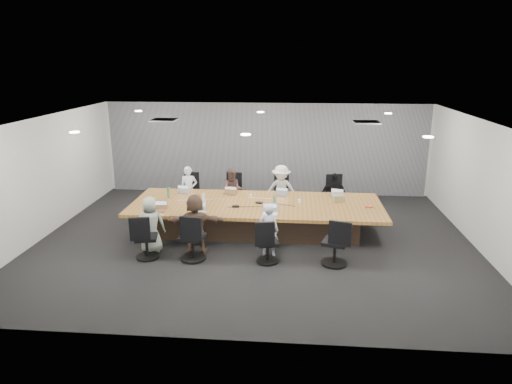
# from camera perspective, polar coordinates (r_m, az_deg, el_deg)

# --- Properties ---
(floor) EXTENTS (10.00, 8.00, 0.00)m
(floor) POSITION_cam_1_polar(r_m,az_deg,el_deg) (10.75, -0.18, -5.98)
(floor) COLOR black
(floor) RESTS_ON ground
(ceiling) EXTENTS (10.00, 8.00, 0.00)m
(ceiling) POSITION_cam_1_polar(r_m,az_deg,el_deg) (10.03, -0.19, 8.99)
(ceiling) COLOR white
(ceiling) RESTS_ON wall_back
(wall_back) EXTENTS (10.00, 0.00, 2.80)m
(wall_back) POSITION_cam_1_polar(r_m,az_deg,el_deg) (14.20, 1.23, 5.43)
(wall_back) COLOR beige
(wall_back) RESTS_ON ground
(wall_front) EXTENTS (10.00, 0.00, 2.80)m
(wall_front) POSITION_cam_1_polar(r_m,az_deg,el_deg) (6.55, -3.27, -7.85)
(wall_front) COLOR beige
(wall_front) RESTS_ON ground
(wall_left) EXTENTS (0.00, 8.00, 2.80)m
(wall_left) POSITION_cam_1_polar(r_m,az_deg,el_deg) (11.83, -25.10, 1.66)
(wall_left) COLOR beige
(wall_left) RESTS_ON ground
(wall_right) EXTENTS (0.00, 8.00, 2.80)m
(wall_right) POSITION_cam_1_polar(r_m,az_deg,el_deg) (11.07, 26.56, 0.55)
(wall_right) COLOR beige
(wall_right) RESTS_ON ground
(curtain) EXTENTS (9.80, 0.04, 2.80)m
(curtain) POSITION_cam_1_polar(r_m,az_deg,el_deg) (14.12, 1.21, 5.37)
(curtain) COLOR gray
(curtain) RESTS_ON ground
(conference_table) EXTENTS (6.00, 2.20, 0.74)m
(conference_table) POSITION_cam_1_polar(r_m,az_deg,el_deg) (11.08, 0.04, -3.08)
(conference_table) COLOR #433124
(conference_table) RESTS_ON ground
(chair_0) EXTENTS (0.64, 0.64, 0.81)m
(chair_0) POSITION_cam_1_polar(r_m,az_deg,el_deg) (12.97, -8.00, -0.31)
(chair_0) COLOR black
(chair_0) RESTS_ON ground
(chair_1) EXTENTS (0.67, 0.67, 0.84)m
(chair_1) POSITION_cam_1_polar(r_m,az_deg,el_deg) (12.76, -2.62, -0.38)
(chair_1) COLOR black
(chair_1) RESTS_ON ground
(chair_2) EXTENTS (0.54, 0.54, 0.76)m
(chair_2) POSITION_cam_1_polar(r_m,az_deg,el_deg) (12.67, 3.18, -0.70)
(chair_2) COLOR black
(chair_2) RESTS_ON ground
(chair_3) EXTENTS (0.69, 0.69, 0.85)m
(chair_3) POSITION_cam_1_polar(r_m,az_deg,el_deg) (12.70, 9.50, -0.65)
(chair_3) COLOR black
(chair_3) RESTS_ON ground
(chair_4) EXTENTS (0.62, 0.62, 0.77)m
(chair_4) POSITION_cam_1_polar(r_m,az_deg,el_deg) (9.94, -13.54, -5.96)
(chair_4) COLOR black
(chair_4) RESTS_ON ground
(chair_5) EXTENTS (0.64, 0.64, 0.85)m
(chair_5) POSITION_cam_1_polar(r_m,az_deg,el_deg) (9.67, -7.95, -6.06)
(chair_5) COLOR black
(chair_5) RESTS_ON ground
(chair_6) EXTENTS (0.58, 0.58, 0.73)m
(chair_6) POSITION_cam_1_polar(r_m,az_deg,el_deg) (9.48, 1.46, -6.74)
(chair_6) COLOR black
(chair_6) RESTS_ON ground
(chair_7) EXTENTS (0.70, 0.70, 0.83)m
(chair_7) POSITION_cam_1_polar(r_m,az_deg,el_deg) (9.49, 9.83, -6.64)
(chair_7) COLOR black
(chair_7) RESTS_ON ground
(person_0) EXTENTS (0.50, 0.36, 1.28)m
(person_0) POSITION_cam_1_polar(r_m,az_deg,el_deg) (12.58, -8.39, 0.27)
(person_0) COLOR silver
(person_0) RESTS_ON ground
(laptop_0) EXTENTS (0.34, 0.26, 0.02)m
(laptop_0) POSITION_cam_1_polar(r_m,az_deg,el_deg) (12.04, -9.00, 0.04)
(laptop_0) COLOR #B2B2B7
(laptop_0) RESTS_ON conference_table
(person_1) EXTENTS (0.70, 0.59, 1.26)m
(person_1) POSITION_cam_1_polar(r_m,az_deg,el_deg) (12.36, -2.84, 0.09)
(person_1) COLOR #503A36
(person_1) RESTS_ON ground
(laptop_1) EXTENTS (0.36, 0.28, 0.02)m
(laptop_1) POSITION_cam_1_polar(r_m,az_deg,el_deg) (11.81, -3.20, -0.10)
(laptop_1) COLOR #8C6647
(laptop_1) RESTS_ON conference_table
(person_2) EXTENTS (0.95, 0.62, 1.37)m
(person_2) POSITION_cam_1_polar(r_m,az_deg,el_deg) (12.25, 3.15, 0.20)
(person_2) COLOR silver
(person_2) RESTS_ON ground
(laptop_2) EXTENTS (0.35, 0.28, 0.02)m
(laptop_2) POSITION_cam_1_polar(r_m,az_deg,el_deg) (11.70, 3.07, -0.25)
(laptop_2) COLOR #B2B2B7
(laptop_2) RESTS_ON conference_table
(person_3) EXTENTS (0.72, 0.36, 1.19)m
(person_3) POSITION_cam_1_polar(r_m,az_deg,el_deg) (12.31, 9.66, -0.35)
(person_3) COLOR black
(person_3) RESTS_ON ground
(laptop_3) EXTENTS (0.33, 0.25, 0.02)m
(laptop_3) POSITION_cam_1_polar(r_m,az_deg,el_deg) (11.75, 9.90, -0.41)
(laptop_3) COLOR #B2B2B7
(laptop_3) RESTS_ON conference_table
(person_4) EXTENTS (0.68, 0.51, 1.25)m
(person_4) POSITION_cam_1_polar(r_m,az_deg,el_deg) (10.17, -13.02, -3.99)
(person_4) COLOR #98A795
(person_4) RESTS_ON ground
(laptop_4) EXTENTS (0.34, 0.27, 0.02)m
(laptop_4) POSITION_cam_1_polar(r_m,az_deg,el_deg) (10.62, -12.18, -2.34)
(laptop_4) COLOR #8C6647
(laptop_4) RESTS_ON conference_table
(person_5) EXTENTS (1.28, 0.54, 1.34)m
(person_5) POSITION_cam_1_polar(r_m,az_deg,el_deg) (9.90, -7.57, -3.98)
(person_5) COLOR brown
(person_5) RESTS_ON ground
(laptop_5) EXTENTS (0.33, 0.26, 0.02)m
(laptop_5) POSITION_cam_1_polar(r_m,az_deg,el_deg) (10.38, -6.95, -2.52)
(laptop_5) COLOR #B2B2B7
(laptop_5) RESTS_ON conference_table
(person_6) EXTENTS (0.45, 0.33, 1.16)m
(person_6) POSITION_cam_1_polar(r_m,az_deg,el_deg) (9.73, 1.60, -4.79)
(person_6) COLOR silver
(person_6) RESTS_ON ground
(laptop_6) EXTENTS (0.35, 0.25, 0.02)m
(laptop_6) POSITION_cam_1_polar(r_m,az_deg,el_deg) (10.18, 1.78, -2.78)
(laptop_6) COLOR #B2B2B7
(laptop_6) RESTS_ON conference_table
(bottle_green_left) EXTENTS (0.10, 0.10, 0.27)m
(bottle_green_left) POSITION_cam_1_polar(r_m,az_deg,el_deg) (11.57, -10.88, -0.07)
(bottle_green_left) COLOR #3B7A50
(bottle_green_left) RESTS_ON conference_table
(bottle_green_right) EXTENTS (0.08, 0.08, 0.24)m
(bottle_green_right) POSITION_cam_1_polar(r_m,az_deg,el_deg) (10.75, 2.33, -1.13)
(bottle_green_right) COLOR #3B7A50
(bottle_green_right) RESTS_ON conference_table
(bottle_clear) EXTENTS (0.07, 0.07, 0.23)m
(bottle_clear) POSITION_cam_1_polar(r_m,az_deg,el_deg) (11.04, -6.56, -0.77)
(bottle_clear) COLOR silver
(bottle_clear) RESTS_ON conference_table
(cup_white_far) EXTENTS (0.10, 0.10, 0.10)m
(cup_white_far) POSITION_cam_1_polar(r_m,az_deg,el_deg) (11.32, -0.69, -0.57)
(cup_white_far) COLOR white
(cup_white_far) RESTS_ON conference_table
(cup_white_near) EXTENTS (0.10, 0.10, 0.10)m
(cup_white_near) POSITION_cam_1_polar(r_m,az_deg,el_deg) (11.01, 5.44, -1.15)
(cup_white_near) COLOR white
(cup_white_near) RESTS_ON conference_table
(mug_brown) EXTENTS (0.10, 0.10, 0.12)m
(mug_brown) POSITION_cam_1_polar(r_m,az_deg,el_deg) (11.22, -13.70, -1.17)
(mug_brown) COLOR brown
(mug_brown) RESTS_ON conference_table
(mic_left) EXTENTS (0.17, 0.12, 0.03)m
(mic_left) POSITION_cam_1_polar(r_m,az_deg,el_deg) (10.70, -2.56, -1.80)
(mic_left) COLOR black
(mic_left) RESTS_ON conference_table
(mic_right) EXTENTS (0.17, 0.14, 0.03)m
(mic_right) POSITION_cam_1_polar(r_m,az_deg,el_deg) (10.96, 0.38, -1.35)
(mic_right) COLOR black
(mic_right) RESTS_ON conference_table
(stapler) EXTENTS (0.16, 0.06, 0.06)m
(stapler) POSITION_cam_1_polar(r_m,az_deg,el_deg) (10.69, 1.46, -1.72)
(stapler) COLOR black
(stapler) RESTS_ON conference_table
(canvas_bag) EXTENTS (0.33, 0.25, 0.16)m
(canvas_bag) POSITION_cam_1_polar(r_m,az_deg,el_deg) (11.27, 10.27, -0.78)
(canvas_bag) COLOR #91835B
(canvas_bag) RESTS_ON conference_table
(snack_packet) EXTENTS (0.17, 0.12, 0.04)m
(snack_packet) POSITION_cam_1_polar(r_m,az_deg,el_deg) (10.98, 13.93, -1.79)
(snack_packet) COLOR #CE4E26
(snack_packet) RESTS_ON conference_table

